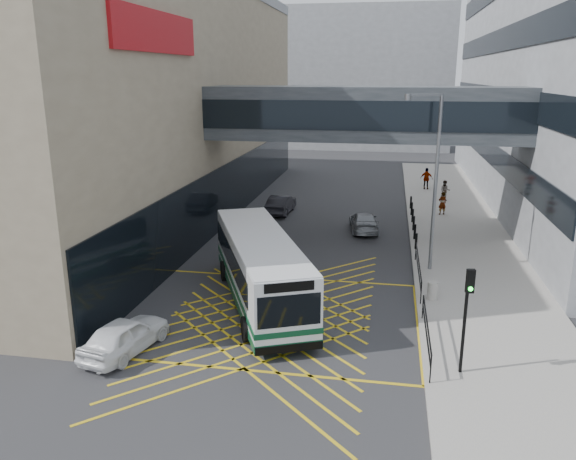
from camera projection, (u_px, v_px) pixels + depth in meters
The scene contains 18 objects.
ground at pixel (271, 316), 23.31m from camera, with size 120.00×120.00×0.00m, color #333335.
building_whsmith at pixel (67, 99), 39.40m from camera, with size 24.17×42.00×16.00m.
building_far at pixel (345, 79), 78.09m from camera, with size 28.00×16.00×18.00m, color gray.
skybridge at pixel (364, 113), 32.14m from camera, with size 20.00×4.10×3.00m.
pavement at pixel (456, 229), 35.96m from camera, with size 6.00×54.00×0.16m, color #A5A097.
box_junction at pixel (271, 316), 23.30m from camera, with size 12.00×9.00×0.01m.
bus at pixel (260, 267), 24.32m from camera, with size 6.56×10.83×3.02m.
car_white at pixel (125, 335), 20.11m from camera, with size 1.69×4.14×1.32m, color white.
car_dark at pixel (281, 204), 40.24m from camera, with size 1.65×4.23×1.32m, color black.
car_silver at pixel (364, 221), 35.70m from camera, with size 1.73×4.10×1.28m, color gray.
traffic_light at pixel (467, 306), 17.88m from camera, with size 0.28×0.43×3.67m.
street_lamp at pixel (433, 173), 27.06m from camera, with size 1.88×1.02×8.64m.
litter_bin at pixel (433, 290), 24.51m from camera, with size 0.46×0.46×0.80m, color #ADA89E.
kerb_railings at pixel (422, 290), 23.70m from camera, with size 0.05×12.54×1.00m.
bollards at pixel (413, 219), 36.28m from camera, with size 0.14×10.14×0.90m.
pedestrian_a at pixel (442, 203), 39.17m from camera, with size 0.64×0.45×1.60m, color gray.
pedestrian_b at pixel (445, 191), 43.46m from camera, with size 0.77×0.45×1.57m, color gray.
pedestrian_c at pixel (427, 179), 47.71m from camera, with size 1.07×0.52×1.82m, color gray.
Camera 1 is at (4.53, -21.01, 9.71)m, focal length 35.00 mm.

